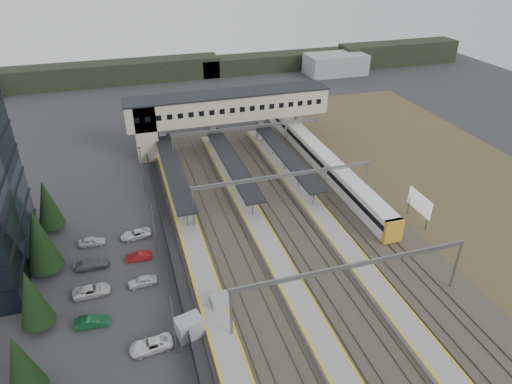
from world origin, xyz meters
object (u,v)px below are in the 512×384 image
object	(u,v)px
footbridge	(215,110)
billboard	(420,204)
train	(311,149)
relay_cabin_far	(220,303)
relay_cabin_near	(189,327)

from	to	relation	value
footbridge	billboard	world-z (taller)	footbridge
footbridge	train	xyz separation A→B (m)	(16.30, -10.70, -5.90)
relay_cabin_far	relay_cabin_near	bearing A→B (deg)	-145.76
relay_cabin_near	billboard	xyz separation A→B (m)	(36.95, 12.17, 1.96)
relay_cabin_near	train	world-z (taller)	train
relay_cabin_near	billboard	world-z (taller)	billboard
billboard	relay_cabin_near	bearing A→B (deg)	-161.77
relay_cabin_far	train	bearing A→B (deg)	52.88
relay_cabin_far	footbridge	world-z (taller)	footbridge
relay_cabin_near	footbridge	xyz separation A→B (m)	(13.96, 48.05, 6.75)
relay_cabin_near	train	size ratio (longest dim) A/B	0.06
relay_cabin_far	train	xyz separation A→B (m)	(26.15, 34.55, 1.04)
relay_cabin_near	relay_cabin_far	distance (m)	4.97
relay_cabin_far	footbridge	size ratio (longest dim) A/B	0.06
footbridge	billboard	distance (m)	42.88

